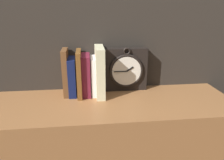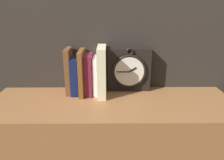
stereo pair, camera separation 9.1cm
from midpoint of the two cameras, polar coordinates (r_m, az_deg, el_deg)
name	(u,v)px [view 1 (the left image)]	position (r m, az deg, el deg)	size (l,w,h in m)	color
clock	(126,69)	(1.05, 1.09, 2.73)	(0.21, 0.06, 0.22)	black
book_slot0_brown	(66,72)	(1.03, -14.48, 1.89)	(0.02, 0.11, 0.21)	brown
book_slot1_navy	(72,77)	(1.03, -12.82, 0.82)	(0.03, 0.12, 0.17)	#101A49
book_slot2_brown	(79,74)	(1.01, -11.11, 1.63)	(0.02, 0.14, 0.21)	brown
book_slot3_maroon	(86,75)	(1.02, -9.36, 1.28)	(0.04, 0.13, 0.19)	maroon
book_slot4_white	(93,76)	(1.02, -7.47, 1.06)	(0.02, 0.12, 0.18)	silver
book_slot5_cream	(100,72)	(1.00, -5.84, 2.18)	(0.04, 0.16, 0.23)	beige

